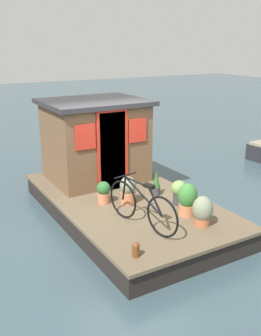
{
  "coord_description": "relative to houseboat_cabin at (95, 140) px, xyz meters",
  "views": [
    {
      "loc": [
        -6.5,
        3.69,
        3.49
      ],
      "look_at": [
        -0.2,
        0.0,
        1.14
      ],
      "focal_mm": 41.5,
      "sensor_mm": 36.0,
      "label": 1
    }
  ],
  "objects": [
    {
      "name": "potted_plant_sage",
      "position": [
        -2.23,
        -0.73,
        -0.66
      ],
      "size": [
        0.31,
        0.31,
        0.5
      ],
      "color": "#38383D",
      "rests_on": "houseboat_deck"
    },
    {
      "name": "potted_plant_fern",
      "position": [
        -2.71,
        -0.56,
        -0.63
      ],
      "size": [
        0.36,
        0.36,
        0.62
      ],
      "color": "#C6754C",
      "rests_on": "houseboat_deck"
    },
    {
      "name": "potted_plant_lavender",
      "position": [
        -1.42,
        0.52,
        -0.7
      ],
      "size": [
        0.28,
        0.28,
        0.45
      ],
      "color": "#C6754C",
      "rests_on": "houseboat_deck"
    },
    {
      "name": "houseboat_deck",
      "position": [
        -1.4,
        0.0,
        -1.15
      ],
      "size": [
        5.02,
        2.76,
        0.44
      ],
      "color": "brown",
      "rests_on": "ground_plane"
    },
    {
      "name": "potted_plant_basil",
      "position": [
        -1.58,
        -0.64,
        -0.68
      ],
      "size": [
        0.18,
        0.18,
        0.53
      ],
      "color": "#38383D",
      "rests_on": "houseboat_deck"
    },
    {
      "name": "potted_plant_rosemary",
      "position": [
        -3.2,
        -0.52,
        -0.66
      ],
      "size": [
        0.36,
        0.36,
        0.54
      ],
      "color": "#B2603D",
      "rests_on": "houseboat_deck"
    },
    {
      "name": "bicycle",
      "position": [
        -2.69,
        0.42,
        -0.55
      ],
      "size": [
        1.67,
        0.51,
        0.85
      ],
      "color": "black",
      "rests_on": "houseboat_deck"
    },
    {
      "name": "houseboat_cabin",
      "position": [
        0.0,
        0.0,
        0.0
      ],
      "size": [
        1.87,
        2.26,
        1.85
      ],
      "color": "brown",
      "rests_on": "houseboat_deck"
    },
    {
      "name": "ground_plane",
      "position": [
        -1.4,
        0.0,
        -1.37
      ],
      "size": [
        60.0,
        60.0,
        0.0
      ],
      "primitive_type": "plane",
      "color": "#384C54"
    },
    {
      "name": "potted_plant_ivy",
      "position": [
        -1.67,
        0.1,
        -0.66
      ],
      "size": [
        0.32,
        0.32,
        0.56
      ],
      "color": "#C6754C",
      "rests_on": "houseboat_deck"
    },
    {
      "name": "mooring_bollard",
      "position": [
        -3.51,
        1.03,
        -0.81
      ],
      "size": [
        0.12,
        0.12,
        0.24
      ],
      "color": "brown",
      "rests_on": "houseboat_deck"
    }
  ]
}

